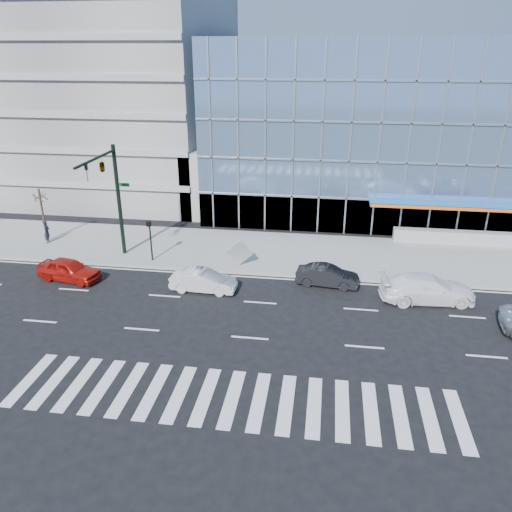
{
  "coord_description": "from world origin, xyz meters",
  "views": [
    {
      "loc": [
        3.62,
        -26.45,
        14.32
      ],
      "look_at": [
        -0.69,
        3.0,
        1.77
      ],
      "focal_mm": 35.0,
      "sensor_mm": 36.0,
      "label": 1
    }
  ],
  "objects_px": {
    "ped_signal_post": "(150,234)",
    "white_suv": "(427,289)",
    "traffic_signal": "(107,178)",
    "pedestrian": "(47,232)",
    "white_sedan": "(203,281)",
    "red_sedan": "(69,270)",
    "tilted_panel": "(240,253)",
    "dark_sedan": "(327,276)",
    "street_tree_near": "(40,196)"
  },
  "relations": [
    {
      "from": "street_tree_near",
      "to": "white_suv",
      "type": "bearing_deg",
      "value": -11.69
    },
    {
      "from": "white_suv",
      "to": "white_sedan",
      "type": "height_order",
      "value": "white_suv"
    },
    {
      "from": "white_sedan",
      "to": "ped_signal_post",
      "type": "bearing_deg",
      "value": 52.77
    },
    {
      "from": "white_suv",
      "to": "street_tree_near",
      "type": "bearing_deg",
      "value": 71.69
    },
    {
      "from": "ped_signal_post",
      "to": "tilted_panel",
      "type": "xyz_separation_m",
      "value": [
        6.37,
        0.06,
        -1.08
      ]
    },
    {
      "from": "tilted_panel",
      "to": "white_sedan",
      "type": "bearing_deg",
      "value": -124.36
    },
    {
      "from": "white_suv",
      "to": "dark_sedan",
      "type": "height_order",
      "value": "white_suv"
    },
    {
      "from": "street_tree_near",
      "to": "pedestrian",
      "type": "distance_m",
      "value": 2.76
    },
    {
      "from": "ped_signal_post",
      "to": "white_sedan",
      "type": "relative_size",
      "value": 0.72
    },
    {
      "from": "white_sedan",
      "to": "pedestrian",
      "type": "relative_size",
      "value": 2.3
    },
    {
      "from": "traffic_signal",
      "to": "white_sedan",
      "type": "relative_size",
      "value": 1.93
    },
    {
      "from": "white_suv",
      "to": "pedestrian",
      "type": "distance_m",
      "value": 28.21
    },
    {
      "from": "traffic_signal",
      "to": "tilted_panel",
      "type": "xyz_separation_m",
      "value": [
        8.87,
        0.43,
        -5.1
      ]
    },
    {
      "from": "white_sedan",
      "to": "traffic_signal",
      "type": "bearing_deg",
      "value": 66.2
    },
    {
      "from": "red_sedan",
      "to": "tilted_panel",
      "type": "xyz_separation_m",
      "value": [
        10.79,
        3.64,
        0.34
      ]
    },
    {
      "from": "tilted_panel",
      "to": "red_sedan",
      "type": "bearing_deg",
      "value": -173.03
    },
    {
      "from": "white_sedan",
      "to": "red_sedan",
      "type": "bearing_deg",
      "value": 90.21
    },
    {
      "from": "red_sedan",
      "to": "white_sedan",
      "type": "bearing_deg",
      "value": -81.02
    },
    {
      "from": "white_suv",
      "to": "white_sedan",
      "type": "xyz_separation_m",
      "value": [
        -13.72,
        -0.63,
        -0.14
      ]
    },
    {
      "from": "pedestrian",
      "to": "tilted_panel",
      "type": "distance_m",
      "value": 15.74
    },
    {
      "from": "street_tree_near",
      "to": "pedestrian",
      "type": "relative_size",
      "value": 2.35
    },
    {
      "from": "traffic_signal",
      "to": "dark_sedan",
      "type": "bearing_deg",
      "value": -5.99
    },
    {
      "from": "white_sedan",
      "to": "pedestrian",
      "type": "bearing_deg",
      "value": 68.34
    },
    {
      "from": "dark_sedan",
      "to": "ped_signal_post",
      "type": "bearing_deg",
      "value": 87.45
    },
    {
      "from": "white_suv",
      "to": "tilted_panel",
      "type": "height_order",
      "value": "tilted_panel"
    },
    {
      "from": "traffic_signal",
      "to": "street_tree_near",
      "type": "relative_size",
      "value": 1.89
    },
    {
      "from": "dark_sedan",
      "to": "pedestrian",
      "type": "xyz_separation_m",
      "value": [
        -21.68,
        4.17,
        0.39
      ]
    },
    {
      "from": "traffic_signal",
      "to": "pedestrian",
      "type": "relative_size",
      "value": 4.44
    },
    {
      "from": "street_tree_near",
      "to": "white_suv",
      "type": "xyz_separation_m",
      "value": [
        27.96,
        -5.78,
        -2.96
      ]
    },
    {
      "from": "white_suv",
      "to": "ped_signal_post",
      "type": "bearing_deg",
      "value": 73.46
    },
    {
      "from": "white_suv",
      "to": "red_sedan",
      "type": "xyz_separation_m",
      "value": [
        -22.88,
        -0.36,
        -0.1
      ]
    },
    {
      "from": "pedestrian",
      "to": "traffic_signal",
      "type": "bearing_deg",
      "value": -121.91
    },
    {
      "from": "red_sedan",
      "to": "pedestrian",
      "type": "distance_m",
      "value": 7.54
    },
    {
      "from": "white_suv",
      "to": "pedestrian",
      "type": "xyz_separation_m",
      "value": [
        -27.68,
        5.46,
        0.23
      ]
    },
    {
      "from": "ped_signal_post",
      "to": "tilted_panel",
      "type": "height_order",
      "value": "ped_signal_post"
    },
    {
      "from": "dark_sedan",
      "to": "red_sedan",
      "type": "relative_size",
      "value": 0.94
    },
    {
      "from": "tilted_panel",
      "to": "street_tree_near",
      "type": "bearing_deg",
      "value": 159.36
    },
    {
      "from": "street_tree_near",
      "to": "dark_sedan",
      "type": "xyz_separation_m",
      "value": [
        21.96,
        -4.5,
        -3.12
      ]
    },
    {
      "from": "dark_sedan",
      "to": "pedestrian",
      "type": "height_order",
      "value": "pedestrian"
    },
    {
      "from": "traffic_signal",
      "to": "red_sedan",
      "type": "bearing_deg",
      "value": -120.83
    },
    {
      "from": "dark_sedan",
      "to": "tilted_panel",
      "type": "bearing_deg",
      "value": 78.13
    },
    {
      "from": "ped_signal_post",
      "to": "white_suv",
      "type": "bearing_deg",
      "value": -9.92
    },
    {
      "from": "traffic_signal",
      "to": "white_suv",
      "type": "relative_size",
      "value": 1.41
    },
    {
      "from": "traffic_signal",
      "to": "white_suv",
      "type": "height_order",
      "value": "traffic_signal"
    },
    {
      "from": "ped_signal_post",
      "to": "pedestrian",
      "type": "relative_size",
      "value": 1.66
    },
    {
      "from": "dark_sedan",
      "to": "traffic_signal",
      "type": "bearing_deg",
      "value": 90.32
    },
    {
      "from": "pedestrian",
      "to": "ped_signal_post",
      "type": "bearing_deg",
      "value": -114.33
    },
    {
      "from": "street_tree_near",
      "to": "white_sedan",
      "type": "bearing_deg",
      "value": -24.25
    },
    {
      "from": "street_tree_near",
      "to": "white_suv",
      "type": "distance_m",
      "value": 28.71
    },
    {
      "from": "ped_signal_post",
      "to": "dark_sedan",
      "type": "relative_size",
      "value": 0.75
    }
  ]
}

